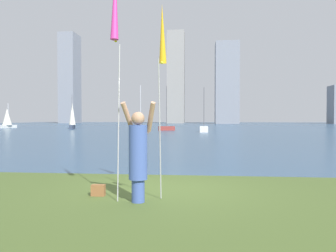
{
  "coord_description": "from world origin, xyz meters",
  "views": [
    {
      "loc": [
        0.93,
        -8.16,
        1.69
      ],
      "look_at": [
        -0.64,
        7.42,
        1.31
      ],
      "focal_mm": 37.42,
      "sensor_mm": 36.0,
      "label": 1
    }
  ],
  "objects_px": {
    "sailboat_1": "(167,128)",
    "sailboat_6": "(7,118)",
    "person": "(138,153)",
    "sailboat_2": "(72,116)",
    "kite_flag_right": "(162,39)",
    "kite_flag_left": "(115,7)",
    "sailboat_3": "(141,130)",
    "bag": "(98,190)",
    "sailboat_4": "(204,129)"
  },
  "relations": [
    {
      "from": "sailboat_1",
      "to": "sailboat_6",
      "type": "distance_m",
      "value": 28.1
    },
    {
      "from": "kite_flag_left",
      "to": "sailboat_2",
      "type": "height_order",
      "value": "sailboat_2"
    },
    {
      "from": "person",
      "to": "kite_flag_right",
      "type": "bearing_deg",
      "value": 59.06
    },
    {
      "from": "sailboat_2",
      "to": "sailboat_3",
      "type": "bearing_deg",
      "value": -44.9
    },
    {
      "from": "sailboat_6",
      "to": "kite_flag_right",
      "type": "bearing_deg",
      "value": -56.45
    },
    {
      "from": "person",
      "to": "sailboat_1",
      "type": "relative_size",
      "value": 0.35
    },
    {
      "from": "kite_flag_left",
      "to": "sailboat_3",
      "type": "bearing_deg",
      "value": 99.34
    },
    {
      "from": "kite_flag_right",
      "to": "sailboat_3",
      "type": "distance_m",
      "value": 30.87
    },
    {
      "from": "kite_flag_right",
      "to": "sailboat_6",
      "type": "xyz_separation_m",
      "value": [
        -30.84,
        46.51,
        -1.8
      ]
    },
    {
      "from": "bag",
      "to": "sailboat_4",
      "type": "distance_m",
      "value": 33.48
    },
    {
      "from": "sailboat_4",
      "to": "kite_flag_right",
      "type": "bearing_deg",
      "value": -91.64
    },
    {
      "from": "sailboat_2",
      "to": "sailboat_3",
      "type": "distance_m",
      "value": 17.7
    },
    {
      "from": "bag",
      "to": "sailboat_1",
      "type": "height_order",
      "value": "sailboat_1"
    },
    {
      "from": "kite_flag_left",
      "to": "sailboat_6",
      "type": "height_order",
      "value": "kite_flag_left"
    },
    {
      "from": "sailboat_2",
      "to": "bag",
      "type": "bearing_deg",
      "value": -68.26
    },
    {
      "from": "bag",
      "to": "sailboat_1",
      "type": "bearing_deg",
      "value": 93.8
    },
    {
      "from": "kite_flag_left",
      "to": "sailboat_3",
      "type": "distance_m",
      "value": 31.44
    },
    {
      "from": "bag",
      "to": "sailboat_3",
      "type": "bearing_deg",
      "value": 98.53
    },
    {
      "from": "sailboat_1",
      "to": "sailboat_4",
      "type": "xyz_separation_m",
      "value": [
        4.9,
        -5.16,
        0.03
      ]
    },
    {
      "from": "kite_flag_right",
      "to": "sailboat_3",
      "type": "bearing_deg",
      "value": 101.11
    },
    {
      "from": "sailboat_1",
      "to": "kite_flag_right",
      "type": "bearing_deg",
      "value": -84.14
    },
    {
      "from": "person",
      "to": "sailboat_3",
      "type": "distance_m",
      "value": 31.19
    },
    {
      "from": "bag",
      "to": "sailboat_6",
      "type": "height_order",
      "value": "sailboat_6"
    },
    {
      "from": "kite_flag_right",
      "to": "sailboat_6",
      "type": "bearing_deg",
      "value": 123.55
    },
    {
      "from": "sailboat_4",
      "to": "sailboat_6",
      "type": "relative_size",
      "value": 1.3
    },
    {
      "from": "person",
      "to": "sailboat_1",
      "type": "distance_m",
      "value": 39.18
    },
    {
      "from": "kite_flag_left",
      "to": "sailboat_1",
      "type": "relative_size",
      "value": 0.81
    },
    {
      "from": "bag",
      "to": "kite_flag_right",
      "type": "bearing_deg",
      "value": 3.87
    },
    {
      "from": "sailboat_1",
      "to": "sailboat_4",
      "type": "relative_size",
      "value": 1.12
    },
    {
      "from": "kite_flag_right",
      "to": "sailboat_6",
      "type": "distance_m",
      "value": 55.84
    },
    {
      "from": "sailboat_1",
      "to": "sailboat_2",
      "type": "relative_size",
      "value": 1.15
    },
    {
      "from": "sailboat_6",
      "to": "sailboat_3",
      "type": "bearing_deg",
      "value": -33.3
    },
    {
      "from": "person",
      "to": "bag",
      "type": "height_order",
      "value": "person"
    },
    {
      "from": "sailboat_3",
      "to": "person",
      "type": "bearing_deg",
      "value": -79.85
    },
    {
      "from": "person",
      "to": "sailboat_2",
      "type": "relative_size",
      "value": 0.4
    },
    {
      "from": "sailboat_2",
      "to": "person",
      "type": "bearing_deg",
      "value": -67.37
    },
    {
      "from": "sailboat_3",
      "to": "kite_flag_right",
      "type": "bearing_deg",
      "value": -78.89
    },
    {
      "from": "sailboat_2",
      "to": "sailboat_6",
      "type": "height_order",
      "value": "sailboat_2"
    },
    {
      "from": "kite_flag_left",
      "to": "sailboat_2",
      "type": "bearing_deg",
      "value": 112.08
    },
    {
      "from": "sailboat_1",
      "to": "kite_flag_left",
      "type": "bearing_deg",
      "value": -85.47
    },
    {
      "from": "person",
      "to": "bag",
      "type": "xyz_separation_m",
      "value": [
        -0.96,
        0.46,
        -0.87
      ]
    },
    {
      "from": "sailboat_1",
      "to": "sailboat_4",
      "type": "distance_m",
      "value": 7.12
    },
    {
      "from": "person",
      "to": "kite_flag_right",
      "type": "relative_size",
      "value": 0.49
    },
    {
      "from": "person",
      "to": "kite_flag_left",
      "type": "bearing_deg",
      "value": -155.0
    },
    {
      "from": "kite_flag_right",
      "to": "sailboat_1",
      "type": "height_order",
      "value": "sailboat_1"
    },
    {
      "from": "kite_flag_left",
      "to": "sailboat_3",
      "type": "relative_size",
      "value": 0.9
    },
    {
      "from": "kite_flag_right",
      "to": "bag",
      "type": "bearing_deg",
      "value": -176.13
    },
    {
      "from": "bag",
      "to": "sailboat_2",
      "type": "bearing_deg",
      "value": 111.74
    },
    {
      "from": "bag",
      "to": "sailboat_1",
      "type": "relative_size",
      "value": 0.05
    },
    {
      "from": "person",
      "to": "sailboat_4",
      "type": "height_order",
      "value": "sailboat_4"
    }
  ]
}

